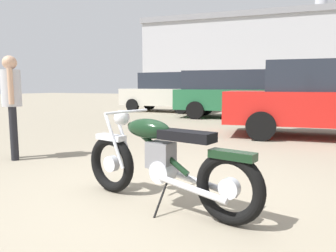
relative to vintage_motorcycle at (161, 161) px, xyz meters
name	(u,v)px	position (x,y,z in m)	size (l,w,h in m)	color
ground_plane	(164,199)	(-0.05, 0.18, -0.45)	(80.00, 80.00, 0.00)	gray
vintage_motorcycle	(161,161)	(0.00, 0.00, 0.00)	(2.05, 0.72, 0.94)	black
bystander	(12,96)	(-3.04, 0.88, 0.57)	(0.36, 0.33, 1.66)	black
silver_sedan_mid	(238,93)	(-1.11, 9.05, 0.49)	(4.84, 2.29, 1.74)	black
red_hatchback_near	(225,91)	(-2.53, 12.93, 0.47)	(4.06, 2.16, 1.78)	black
white_estate_far	(165,92)	(-4.79, 10.71, 0.47)	(3.93, 1.88, 1.78)	black
industrial_building	(262,61)	(-3.29, 31.73, 3.32)	(22.26, 15.30, 14.39)	#B2B2B7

